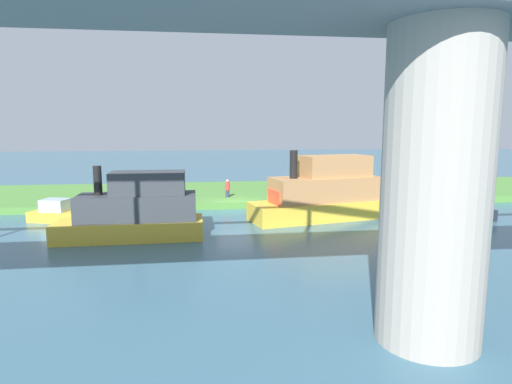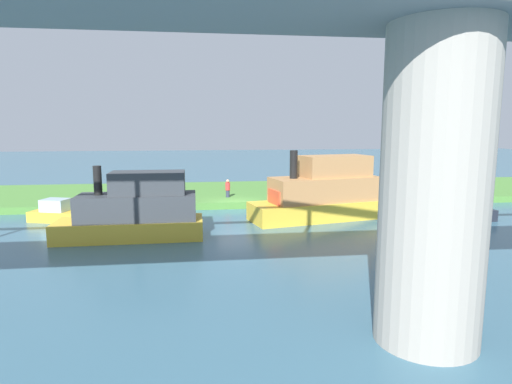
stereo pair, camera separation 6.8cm
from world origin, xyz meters
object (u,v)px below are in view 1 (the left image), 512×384
bridge_pylon (435,190)px  mooring_post (113,198)px  skiff_small (135,212)px  person_on_bank (227,188)px  houseboat_blue (455,212)px  pontoon_yellow (62,214)px  motorboat_white (456,205)px  riverboat_paddlewheel (322,193)px

bridge_pylon → mooring_post: size_ratio=10.44×
bridge_pylon → skiff_small: bridge_pylon is taller
person_on_bank → houseboat_blue: person_on_bank is taller
mooring_post → pontoon_yellow: (2.50, 3.48, -0.40)m
houseboat_blue → motorboat_white: (-1.77, -2.75, -0.09)m
mooring_post → pontoon_yellow: size_ratio=0.18×
bridge_pylon → person_on_bank: bearing=-79.7°
skiff_small → pontoon_yellow: 7.17m
mooring_post → skiff_small: skiff_small is taller
bridge_pylon → motorboat_white: 20.95m
person_on_bank → mooring_post: size_ratio=1.70×
bridge_pylon → houseboat_blue: 17.73m
person_on_bank → skiff_small: 11.38m
skiff_small → person_on_bank: bearing=-119.5°
bridge_pylon → person_on_bank: size_ratio=6.13×
bridge_pylon → motorboat_white: size_ratio=2.10×
mooring_post → skiff_small: (-2.68, 8.34, 0.54)m
motorboat_white → riverboat_paddlewheel: bearing=5.6°
houseboat_blue → motorboat_white: houseboat_blue is taller
person_on_bank → riverboat_paddlewheel: (-5.70, 6.39, 0.46)m
bridge_pylon → skiff_small: bearing=-52.3°
bridge_pylon → pontoon_yellow: size_ratio=1.89×
bridge_pylon → houseboat_blue: (-9.86, -14.26, -3.71)m
bridge_pylon → motorboat_white: bearing=-124.4°
person_on_bank → riverboat_paddlewheel: size_ratio=0.15×
bridge_pylon → pontoon_yellow: 23.17m
motorboat_white → bridge_pylon: bearing=55.6°
person_on_bank → pontoon_yellow: (10.79, 5.03, -0.69)m
pontoon_yellow → motorboat_white: pontoon_yellow is taller
bridge_pylon → skiff_small: 16.06m
bridge_pylon → skiff_small: (9.67, -12.51, -2.81)m
houseboat_blue → skiff_small: (19.53, 1.75, 0.90)m
person_on_bank → pontoon_yellow: bearing=25.0°
houseboat_blue → mooring_post: bearing=-16.5°
motorboat_white → person_on_bank: bearing=-19.0°
mooring_post → pontoon_yellow: pontoon_yellow is taller
person_on_bank → mooring_post: 8.44m
pontoon_yellow → motorboat_white: (-26.49, 0.37, -0.04)m
bridge_pylon → pontoon_yellow: bridge_pylon is taller
riverboat_paddlewheel → person_on_bank: bearing=-48.3°
bridge_pylon → houseboat_blue: size_ratio=1.80×
person_on_bank → mooring_post: (8.29, 1.55, -0.29)m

